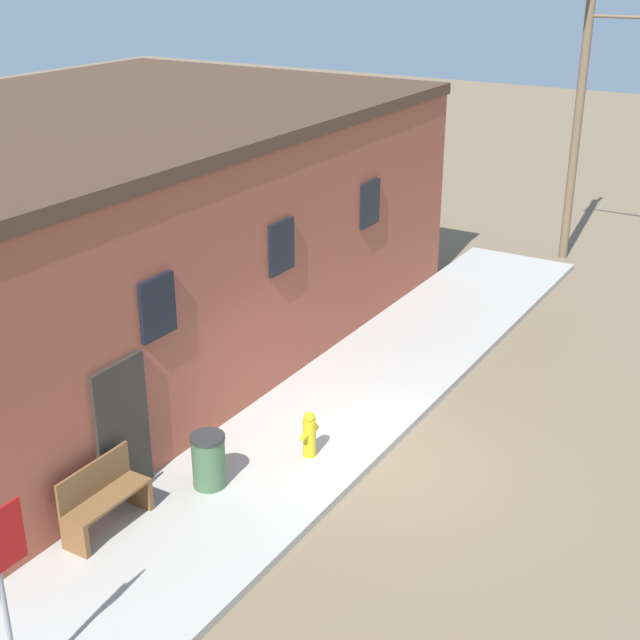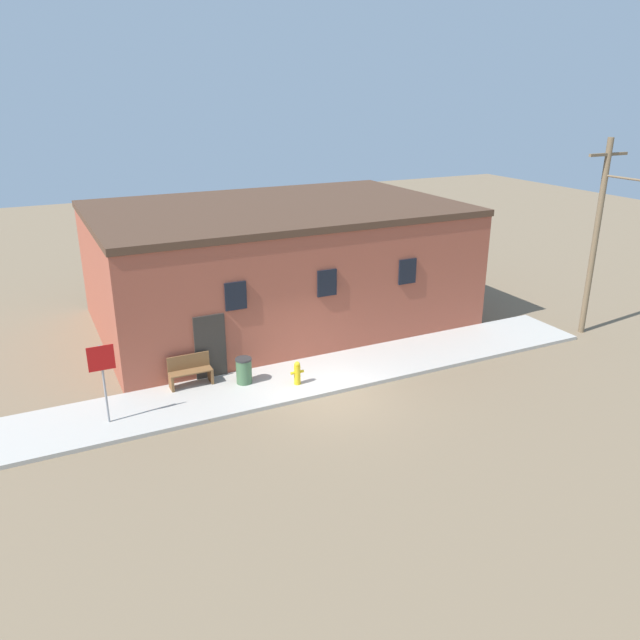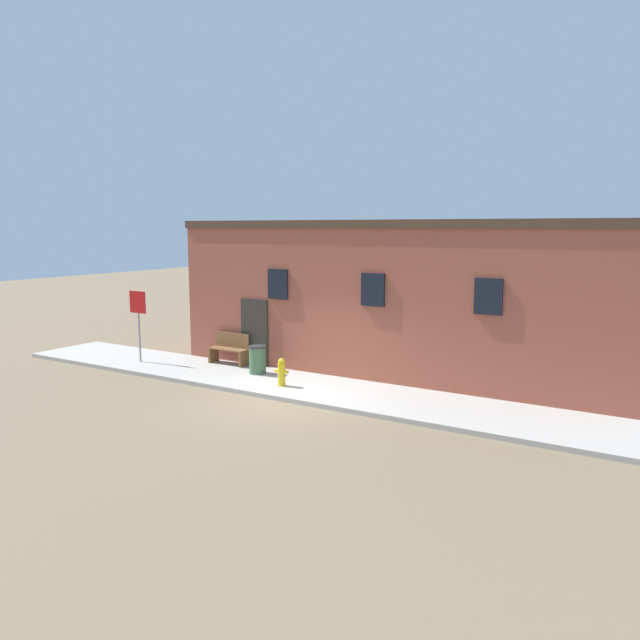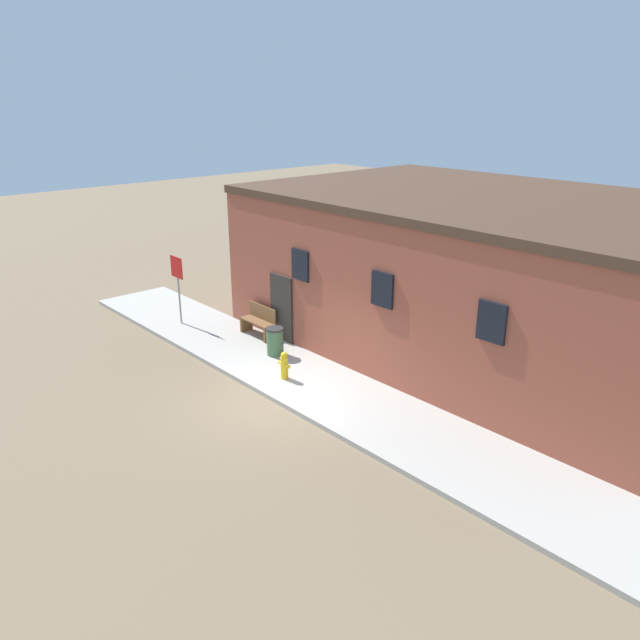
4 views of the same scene
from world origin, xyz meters
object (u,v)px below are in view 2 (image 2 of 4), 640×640
fire_hydrant (297,373)px  stop_sign (102,369)px  bench (190,371)px  utility_pole (601,230)px  trash_bin (244,370)px

fire_hydrant → stop_sign: (-5.63, 0.12, 1.22)m
fire_hydrant → bench: bearing=154.9°
stop_sign → utility_pole: bearing=-2.4°
fire_hydrant → bench: 3.30m
fire_hydrant → utility_pole: bearing=-3.0°
utility_pole → stop_sign: bearing=177.6°
bench → trash_bin: bench is taller
bench → utility_pole: bearing=-7.8°
stop_sign → trash_bin: stop_sign is taller
stop_sign → trash_bin: (4.18, 0.70, -1.18)m
fire_hydrant → bench: (-2.99, 1.40, 0.08)m
fire_hydrant → trash_bin: 1.66m
stop_sign → bench: bearing=25.8°
fire_hydrant → bench: bench is taller
fire_hydrant → stop_sign: size_ratio=0.33×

